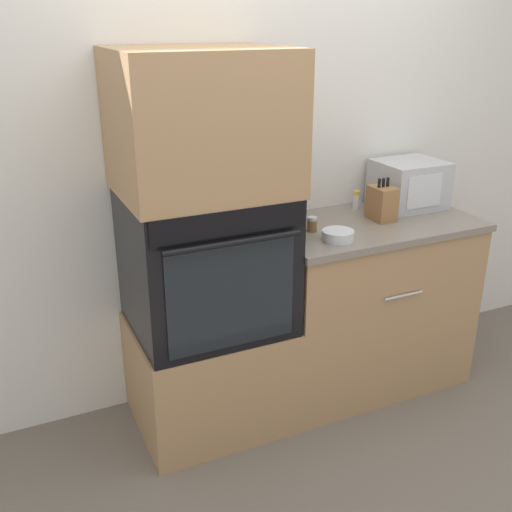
% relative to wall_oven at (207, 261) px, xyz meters
% --- Properties ---
extents(ground_plane, '(12.00, 12.00, 0.00)m').
position_rel_wall_oven_xyz_m(ground_plane, '(0.36, -0.30, -0.86)').
color(ground_plane, '#6B6056').
extents(wall_back, '(8.00, 0.05, 2.50)m').
position_rel_wall_oven_xyz_m(wall_back, '(0.36, 0.33, 0.39)').
color(wall_back, silver).
rests_on(wall_back, ground_plane).
extents(oven_cabinet_base, '(0.72, 0.60, 0.54)m').
position_rel_wall_oven_xyz_m(oven_cabinet_base, '(-0.00, 0.00, -0.59)').
color(oven_cabinet_base, '#A87F56').
rests_on(oven_cabinet_base, ground_plane).
extents(wall_oven, '(0.69, 0.64, 0.65)m').
position_rel_wall_oven_xyz_m(wall_oven, '(0.00, 0.00, 0.00)').
color(wall_oven, black).
rests_on(wall_oven, oven_cabinet_base).
extents(oven_cabinet_upper, '(0.72, 0.60, 0.59)m').
position_rel_wall_oven_xyz_m(oven_cabinet_upper, '(-0.00, 0.00, 0.62)').
color(oven_cabinet_upper, '#A87F56').
rests_on(oven_cabinet_upper, wall_oven).
extents(counter_unit, '(1.08, 0.63, 0.92)m').
position_rel_wall_oven_xyz_m(counter_unit, '(0.89, 0.00, -0.40)').
color(counter_unit, '#A87F56').
rests_on(counter_unit, ground_plane).
extents(microwave, '(0.35, 0.31, 0.25)m').
position_rel_wall_oven_xyz_m(microwave, '(1.22, 0.13, 0.19)').
color(microwave, '#B2B5BA').
rests_on(microwave, counter_unit).
extents(knife_block, '(0.10, 0.15, 0.22)m').
position_rel_wall_oven_xyz_m(knife_block, '(0.95, 0.00, 0.15)').
color(knife_block, olive).
rests_on(knife_block, counter_unit).
extents(bowl, '(0.15, 0.15, 0.05)m').
position_rel_wall_oven_xyz_m(bowl, '(0.59, -0.17, 0.09)').
color(bowl, silver).
rests_on(bowl, counter_unit).
extents(condiment_jar_near, '(0.04, 0.04, 0.10)m').
position_rel_wall_oven_xyz_m(condiment_jar_near, '(0.94, 0.21, 0.11)').
color(condiment_jar_near, silver).
rests_on(condiment_jar_near, counter_unit).
extents(condiment_jar_mid, '(0.04, 0.04, 0.08)m').
position_rel_wall_oven_xyz_m(condiment_jar_mid, '(0.57, 0.25, 0.10)').
color(condiment_jar_mid, '#427047').
rests_on(condiment_jar_mid, counter_unit).
extents(condiment_jar_far, '(0.05, 0.05, 0.07)m').
position_rel_wall_oven_xyz_m(condiment_jar_far, '(0.54, -0.01, 0.10)').
color(condiment_jar_far, brown).
rests_on(condiment_jar_far, counter_unit).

